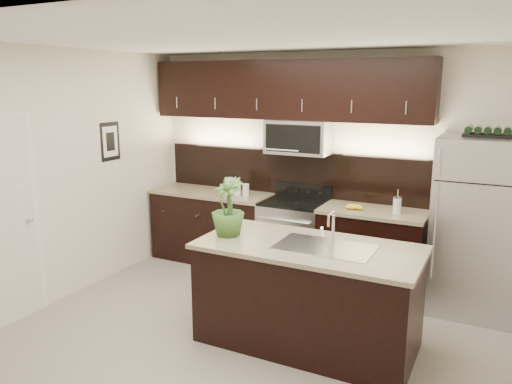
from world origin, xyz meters
The scene contains 12 objects.
ground centered at (0.00, 0.00, 0.00)m, with size 4.50×4.50×0.00m, color gray.
room_walls centered at (-0.11, -0.04, 1.70)m, with size 4.52×4.02×2.71m.
counter_run centered at (-0.46, 1.69, 0.47)m, with size 3.51×0.65×0.94m.
upper_fixtures centered at (-0.43, 1.84, 2.14)m, with size 3.49×0.40×1.66m.
island centered at (0.51, 0.20, 0.47)m, with size 1.96×0.96×0.94m.
sink_faucet centered at (0.66, 0.21, 0.96)m, with size 0.84×0.50×0.28m.
refrigerator centered at (1.80, 1.63, 0.91)m, with size 0.88×0.79×1.82m, color #B2B2B7.
wine_rack centered at (1.80, 1.63, 1.87)m, with size 0.45×0.28×0.10m.
plant centered at (-0.27, 0.13, 1.21)m, with size 0.30×0.30×0.54m, color #365F26.
canisters centered at (-1.04, 1.64, 1.04)m, with size 0.32×0.10×0.22m.
french_press centered at (0.97, 1.64, 1.04)m, with size 0.09×0.09×0.26m.
bananas centered at (0.46, 1.61, 0.97)m, with size 0.20×0.15×0.06m, color gold.
Camera 1 is at (1.98, -3.74, 2.34)m, focal length 35.00 mm.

